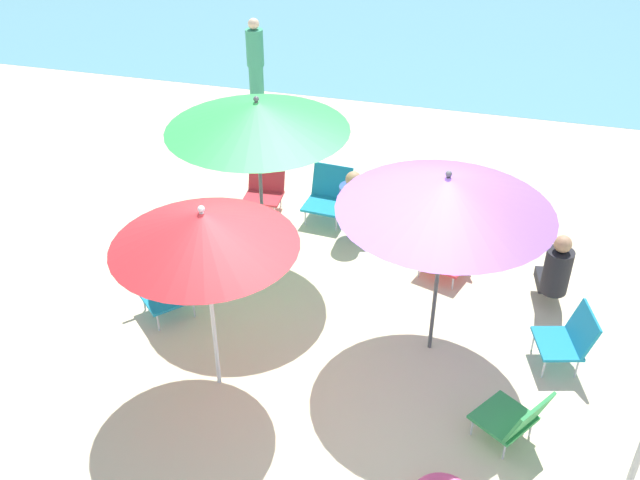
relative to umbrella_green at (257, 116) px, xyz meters
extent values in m
plane|color=beige|center=(1.23, -1.28, -1.94)|extent=(40.00, 40.00, 0.00)
cylinder|color=#4C4C51|center=(0.00, 0.00, -0.89)|extent=(0.04, 0.04, 2.09)
cone|color=green|center=(0.00, 0.00, 0.00)|extent=(1.96, 1.96, 0.31)
sphere|color=#4C4C51|center=(0.00, 0.00, 0.19)|extent=(0.06, 0.06, 0.06)
cylinder|color=#4C4C51|center=(2.08, -0.89, -0.95)|extent=(0.04, 0.04, 1.98)
cone|color=#8E56C6|center=(2.08, -0.89, -0.13)|extent=(1.99, 1.99, 0.34)
sphere|color=#4C4C51|center=(2.08, -0.89, 0.07)|extent=(0.06, 0.06, 0.06)
cylinder|color=silver|center=(0.19, -1.92, -0.97)|extent=(0.04, 0.04, 1.92)
cone|color=red|center=(0.19, -1.92, -0.18)|extent=(1.62, 1.62, 0.33)
sphere|color=silver|center=(0.19, -1.92, 0.02)|extent=(0.06, 0.06, 0.06)
cube|color=teal|center=(-0.72, -1.09, -1.68)|extent=(0.72, 0.72, 0.03)
cube|color=teal|center=(-0.92, -0.91, -1.49)|extent=(0.46, 0.48, 0.38)
cylinder|color=silver|center=(-0.43, -1.08, -1.82)|extent=(0.02, 0.02, 0.24)
cylinder|color=silver|center=(-0.71, -1.38, -1.82)|extent=(0.02, 0.02, 0.24)
cylinder|color=silver|center=(-0.73, -0.80, -1.82)|extent=(0.02, 0.02, 0.24)
cylinder|color=silver|center=(-1.01, -1.10, -1.82)|extent=(0.02, 0.02, 0.24)
cube|color=#33934C|center=(2.85, -1.90, -1.71)|extent=(0.63, 0.64, 0.03)
cube|color=#33934C|center=(3.04, -2.03, -1.51)|extent=(0.39, 0.47, 0.38)
cylinder|color=silver|center=(2.60, -1.95, -1.83)|extent=(0.02, 0.02, 0.21)
cylinder|color=silver|center=(2.81, -1.64, -1.83)|extent=(0.02, 0.02, 0.21)
cylinder|color=silver|center=(2.88, -2.15, -1.83)|extent=(0.02, 0.02, 0.21)
cylinder|color=silver|center=(3.10, -1.84, -1.83)|extent=(0.02, 0.02, 0.21)
cube|color=teal|center=(3.30, -0.82, -1.68)|extent=(0.52, 0.58, 0.03)
cube|color=teal|center=(3.51, -0.76, -1.49)|extent=(0.27, 0.52, 0.37)
cylinder|color=silver|center=(3.20, -1.05, -1.81)|extent=(0.02, 0.02, 0.24)
cylinder|color=silver|center=(3.09, -0.67, -1.81)|extent=(0.02, 0.02, 0.24)
cylinder|color=silver|center=(3.51, -0.97, -1.81)|extent=(0.02, 0.02, 0.24)
cylinder|color=silver|center=(3.40, -0.58, -1.81)|extent=(0.02, 0.02, 0.24)
cube|color=teal|center=(0.43, 1.20, -1.70)|extent=(0.56, 0.53, 0.03)
cube|color=teal|center=(0.45, 1.46, -1.49)|extent=(0.54, 0.20, 0.42)
cylinder|color=silver|center=(0.63, 0.99, -1.83)|extent=(0.02, 0.02, 0.22)
cylinder|color=silver|center=(0.21, 1.02, -1.83)|extent=(0.02, 0.02, 0.22)
cylinder|color=silver|center=(0.66, 1.38, -1.83)|extent=(0.02, 0.02, 0.22)
cylinder|color=silver|center=(0.24, 1.41, -1.83)|extent=(0.02, 0.02, 0.22)
cube|color=red|center=(2.06, 0.40, -1.73)|extent=(0.66, 0.64, 0.03)
cube|color=red|center=(2.14, 0.65, -1.52)|extent=(0.56, 0.32, 0.41)
cylinder|color=silver|center=(2.20, 0.14, -1.84)|extent=(0.02, 0.02, 0.19)
cylinder|color=silver|center=(1.79, 0.28, -1.84)|extent=(0.02, 0.02, 0.19)
cylinder|color=silver|center=(2.32, 0.52, -1.84)|extent=(0.02, 0.02, 0.19)
cylinder|color=silver|center=(1.92, 0.66, -1.84)|extent=(0.02, 0.02, 0.19)
cube|color=red|center=(-0.43, 1.22, -1.73)|extent=(0.51, 0.43, 0.03)
cube|color=red|center=(-0.44, 1.43, -1.52)|extent=(0.50, 0.19, 0.41)
cylinder|color=silver|center=(-0.22, 1.06, -1.84)|extent=(0.02, 0.02, 0.19)
cylinder|color=silver|center=(-0.61, 1.04, -1.84)|extent=(0.02, 0.02, 0.19)
cylinder|color=silver|center=(-0.24, 1.39, -1.84)|extent=(0.02, 0.02, 0.19)
cylinder|color=silver|center=(-0.63, 1.37, -1.84)|extent=(0.02, 0.02, 0.19)
cube|color=#2D519E|center=(1.03, 0.94, -1.68)|extent=(0.44, 0.43, 0.12)
cylinder|color=tan|center=(1.18, 0.98, -1.81)|extent=(0.12, 0.12, 0.26)
cylinder|color=#2D519E|center=(0.86, 0.89, -1.44)|extent=(0.34, 0.34, 0.48)
sphere|color=tan|center=(0.86, 0.89, -1.10)|extent=(0.19, 0.19, 0.19)
cube|color=black|center=(3.24, 0.27, -1.70)|extent=(0.34, 0.40, 0.12)
cylinder|color=tan|center=(3.21, 0.43, -1.82)|extent=(0.12, 0.12, 0.23)
cylinder|color=black|center=(3.26, 0.09, -1.45)|extent=(0.29, 0.29, 0.51)
sphere|color=tan|center=(3.26, 0.09, -1.10)|extent=(0.19, 0.19, 0.19)
cylinder|color=#389970|center=(-1.60, 4.37, -1.54)|extent=(0.24, 0.24, 0.80)
cylinder|color=#389970|center=(-1.60, 4.37, -0.83)|extent=(0.29, 0.29, 0.60)
sphere|color=beige|center=(-1.60, 4.37, -0.44)|extent=(0.18, 0.18, 0.18)
camera|label=1|loc=(2.42, -6.52, 3.05)|focal=40.29mm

